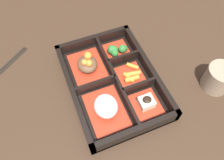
# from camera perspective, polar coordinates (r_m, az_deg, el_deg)

# --- Properties ---
(ground_plane) EXTENTS (3.00, 3.00, 0.00)m
(ground_plane) POSITION_cam_1_polar(r_m,az_deg,el_deg) (0.64, 0.00, -1.22)
(ground_plane) COLOR #382619
(bento_base) EXTENTS (0.34, 0.24, 0.01)m
(bento_base) POSITION_cam_1_polar(r_m,az_deg,el_deg) (0.63, 0.00, -0.98)
(bento_base) COLOR black
(bento_base) RESTS_ON ground_plane
(bento_rim) EXTENTS (0.34, 0.24, 0.04)m
(bento_rim) POSITION_cam_1_polar(r_m,az_deg,el_deg) (0.62, 0.27, -0.02)
(bento_rim) COLOR black
(bento_rim) RESTS_ON ground_plane
(bowl_rice) EXTENTS (0.13, 0.10, 0.05)m
(bowl_rice) POSITION_cam_1_polar(r_m,az_deg,el_deg) (0.57, -1.60, -7.12)
(bowl_rice) COLOR #B22D19
(bowl_rice) RESTS_ON bento_base
(bowl_stew) EXTENTS (0.13, 0.10, 0.05)m
(bowl_stew) POSITION_cam_1_polar(r_m,az_deg,el_deg) (0.65, -6.41, 4.04)
(bowl_stew) COLOR #B22D19
(bowl_stew) RESTS_ON bento_base
(bowl_tofu) EXTENTS (0.08, 0.08, 0.04)m
(bowl_tofu) POSITION_cam_1_polar(r_m,az_deg,el_deg) (0.59, 8.90, -6.03)
(bowl_tofu) COLOR #B22D19
(bowl_tofu) RESTS_ON bento_base
(bowl_carrots) EXTENTS (0.09, 0.08, 0.02)m
(bowl_carrots) POSITION_cam_1_polar(r_m,az_deg,el_deg) (0.64, 4.89, 1.34)
(bowl_carrots) COLOR #B22D19
(bowl_carrots) RESTS_ON bento_base
(bowl_greens) EXTENTS (0.08, 0.08, 0.03)m
(bowl_greens) POSITION_cam_1_polar(r_m,az_deg,el_deg) (0.68, 1.14, 7.79)
(bowl_greens) COLOR #B22D19
(bowl_greens) RESTS_ON bento_base
(tea_cup) EXTENTS (0.08, 0.08, 0.07)m
(tea_cup) POSITION_cam_1_polar(r_m,az_deg,el_deg) (0.67, 26.09, 0.51)
(tea_cup) COLOR gray
(tea_cup) RESTS_ON ground_plane
(chopsticks) EXTENTS (0.15, 0.18, 0.01)m
(chopsticks) POSITION_cam_1_polar(r_m,az_deg,el_deg) (0.74, -27.21, 2.10)
(chopsticks) COLOR black
(chopsticks) RESTS_ON ground_plane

